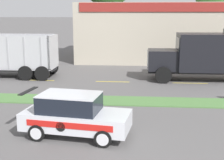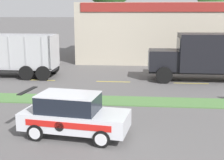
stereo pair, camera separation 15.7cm
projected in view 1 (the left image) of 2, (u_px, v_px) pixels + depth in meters
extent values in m
cube|color=#517F42|center=(145.00, 101.00, 17.07)|extent=(120.00, 1.80, 0.06)
cube|color=yellow|center=(38.00, 80.00, 22.48)|extent=(2.40, 0.14, 0.01)
cube|color=yellow|center=(113.00, 82.00, 22.03)|extent=(2.40, 0.14, 0.01)
cube|color=yellow|center=(190.00, 83.00, 21.57)|extent=(2.40, 0.14, 0.01)
cube|color=#B7B7BC|center=(16.00, 67.00, 23.60)|extent=(6.06, 2.42, 0.12)
cube|color=#B7B7BC|center=(53.00, 51.00, 23.10)|extent=(0.16, 2.42, 2.41)
cube|color=#B7B7BC|center=(8.00, 53.00, 22.24)|extent=(6.06, 0.16, 2.41)
cube|color=#B7B7BC|center=(20.00, 49.00, 24.45)|extent=(6.06, 0.16, 2.41)
cube|color=#A3A3A8|center=(8.00, 53.00, 22.14)|extent=(0.10, 0.04, 2.29)
cube|color=#A3A3A8|center=(24.00, 53.00, 22.04)|extent=(0.10, 0.04, 2.29)
cube|color=#A3A3A8|center=(41.00, 53.00, 21.94)|extent=(0.10, 0.04, 2.29)
cylinder|color=black|center=(42.00, 73.00, 22.29)|extent=(1.06, 0.30, 1.06)
cylinder|color=black|center=(51.00, 68.00, 24.61)|extent=(1.06, 0.30, 1.06)
cylinder|color=black|center=(25.00, 73.00, 22.39)|extent=(1.06, 0.30, 1.06)
cylinder|color=black|center=(36.00, 67.00, 24.71)|extent=(1.06, 0.30, 1.06)
cube|color=black|center=(163.00, 60.00, 22.43)|extent=(2.07, 2.03, 1.43)
cube|color=#B7B7BC|center=(148.00, 59.00, 22.52)|extent=(0.06, 1.74, 1.22)
cube|color=black|center=(202.00, 52.00, 22.07)|extent=(3.39, 2.48, 2.60)
cube|color=black|center=(178.00, 45.00, 22.12)|extent=(0.04, 2.11, 1.17)
cylinder|color=black|center=(163.00, 75.00, 21.43)|extent=(1.14, 0.30, 1.14)
cylinder|color=black|center=(161.00, 69.00, 23.80)|extent=(1.14, 0.30, 1.14)
cube|color=silver|center=(76.00, 120.00, 12.27)|extent=(4.39, 2.28, 0.68)
cube|color=black|center=(70.00, 103.00, 12.18)|extent=(2.49, 1.82, 0.66)
cube|color=silver|center=(70.00, 94.00, 12.11)|extent=(2.49, 1.82, 0.04)
cube|color=black|center=(28.00, 91.00, 12.47)|extent=(0.39, 1.39, 0.03)
cube|color=red|center=(68.00, 126.00, 11.42)|extent=(3.33, 0.47, 0.24)
cylinder|color=black|center=(60.00, 127.00, 11.50)|extent=(0.37, 0.06, 0.37)
cylinder|color=black|center=(103.00, 139.00, 11.28)|extent=(0.67, 0.29, 0.65)
cylinder|color=silver|center=(102.00, 140.00, 11.18)|extent=(0.45, 0.07, 0.46)
cylinder|color=black|center=(113.00, 123.00, 12.84)|extent=(0.67, 0.29, 0.65)
cylinder|color=silver|center=(114.00, 122.00, 12.94)|extent=(0.45, 0.07, 0.46)
cylinder|color=black|center=(37.00, 133.00, 11.84)|extent=(0.67, 0.29, 0.65)
cylinder|color=silver|center=(36.00, 134.00, 11.74)|extent=(0.45, 0.07, 0.46)
cylinder|color=black|center=(54.00, 119.00, 13.40)|extent=(0.67, 0.29, 0.65)
cylinder|color=silver|center=(55.00, 118.00, 13.51)|extent=(0.45, 0.07, 0.46)
cube|color=#BCB29E|center=(199.00, 31.00, 33.23)|extent=(24.72, 12.00, 5.69)
cube|color=maroon|center=(214.00, 7.00, 26.83)|extent=(23.48, 0.10, 0.80)
cylinder|color=brown|center=(214.00, 32.00, 32.07)|extent=(0.61, 0.61, 5.61)
cylinder|color=brown|center=(108.00, 28.00, 30.24)|extent=(0.56, 0.56, 6.62)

